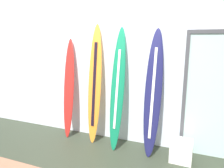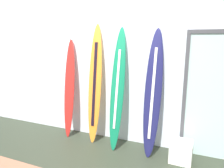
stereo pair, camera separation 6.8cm
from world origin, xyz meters
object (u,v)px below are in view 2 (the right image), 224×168
(surfboard_sunset, at_px, (95,85))
(surfboard_navy, at_px, (153,94))
(display_block_left, at_px, (181,151))
(surfboard_emerald, at_px, (118,89))
(glass_door, at_px, (223,96))
(surfboard_crimson, at_px, (69,89))

(surfboard_sunset, distance_m, surfboard_navy, 1.11)
(surfboard_sunset, xyz_separation_m, display_block_left, (1.62, -0.14, -0.93))
(surfboard_emerald, xyz_separation_m, glass_door, (1.68, 0.25, -0.00))
(surfboard_sunset, height_order, surfboard_navy, surfboard_sunset)
(surfboard_emerald, relative_size, display_block_left, 6.14)
(surfboard_sunset, xyz_separation_m, surfboard_navy, (1.11, -0.06, -0.04))
(surfboard_crimson, relative_size, surfboard_sunset, 0.88)
(surfboard_sunset, bearing_deg, display_block_left, -4.99)
(surfboard_navy, relative_size, glass_door, 1.02)
(surfboard_crimson, height_order, glass_door, glass_door)
(surfboard_crimson, xyz_separation_m, glass_door, (2.74, 0.18, 0.11))
(surfboard_emerald, relative_size, surfboard_navy, 1.01)
(surfboard_emerald, distance_m, display_block_left, 1.47)
(surfboard_emerald, bearing_deg, surfboard_crimson, 176.23)
(surfboard_sunset, xyz_separation_m, glass_door, (2.17, 0.18, -0.02))
(surfboard_sunset, height_order, glass_door, surfboard_sunset)
(display_block_left, bearing_deg, surfboard_emerald, 176.32)
(surfboard_navy, bearing_deg, surfboard_crimson, 178.04)
(surfboard_crimson, bearing_deg, surfboard_sunset, -0.12)
(surfboard_crimson, bearing_deg, surfboard_navy, -1.96)
(surfboard_navy, distance_m, display_block_left, 1.03)
(surfboard_crimson, xyz_separation_m, surfboard_emerald, (1.06, -0.07, 0.12))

